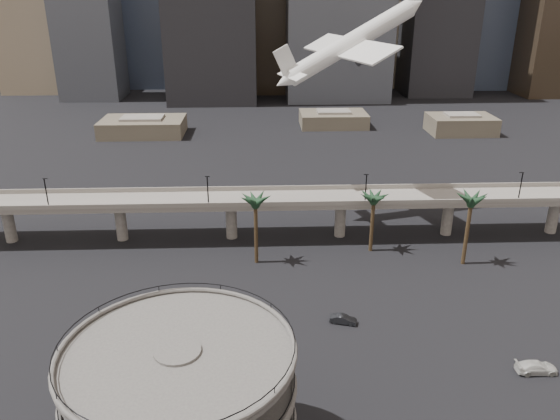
{
  "coord_description": "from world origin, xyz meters",
  "views": [
    {
      "loc": [
        -5.18,
        -45.88,
        47.19
      ],
      "look_at": [
        -2.28,
        28.0,
        16.93
      ],
      "focal_mm": 35.0,
      "sensor_mm": 36.0,
      "label": 1
    }
  ],
  "objects_px": {
    "overpass": "(286,203)",
    "car_c": "(536,367)",
    "parking_ramp": "(182,405)",
    "airborne_jet": "(350,44)",
    "car_a": "(249,369)",
    "car_b": "(343,319)"
  },
  "relations": [
    {
      "from": "parking_ramp",
      "to": "airborne_jet",
      "type": "xyz_separation_m",
      "value": [
        26.39,
        71.21,
        26.86
      ]
    },
    {
      "from": "car_a",
      "to": "car_c",
      "type": "bearing_deg",
      "value": -64.11
    },
    {
      "from": "airborne_jet",
      "to": "car_b",
      "type": "relative_size",
      "value": 8.08
    },
    {
      "from": "car_c",
      "to": "car_a",
      "type": "bearing_deg",
      "value": 88.76
    },
    {
      "from": "car_b",
      "to": "parking_ramp",
      "type": "bearing_deg",
      "value": 160.02
    },
    {
      "from": "parking_ramp",
      "to": "car_c",
      "type": "height_order",
      "value": "parking_ramp"
    },
    {
      "from": "parking_ramp",
      "to": "car_c",
      "type": "distance_m",
      "value": 47.38
    },
    {
      "from": "parking_ramp",
      "to": "car_a",
      "type": "height_order",
      "value": "parking_ramp"
    },
    {
      "from": "car_a",
      "to": "car_c",
      "type": "height_order",
      "value": "car_c"
    },
    {
      "from": "airborne_jet",
      "to": "car_b",
      "type": "distance_m",
      "value": 56.85
    },
    {
      "from": "parking_ramp",
      "to": "overpass",
      "type": "height_order",
      "value": "parking_ramp"
    },
    {
      "from": "parking_ramp",
      "to": "car_c",
      "type": "xyz_separation_m",
      "value": [
        43.91,
        15.34,
        -9.04
      ]
    },
    {
      "from": "car_a",
      "to": "car_b",
      "type": "bearing_deg",
      "value": -24.02
    },
    {
      "from": "car_a",
      "to": "airborne_jet",
      "type": "bearing_deg",
      "value": 7.18
    },
    {
      "from": "overpass",
      "to": "car_c",
      "type": "distance_m",
      "value": 53.89
    },
    {
      "from": "car_b",
      "to": "car_c",
      "type": "height_order",
      "value": "car_c"
    },
    {
      "from": "parking_ramp",
      "to": "airborne_jet",
      "type": "height_order",
      "value": "airborne_jet"
    },
    {
      "from": "airborne_jet",
      "to": "car_c",
      "type": "xyz_separation_m",
      "value": [
        17.52,
        -55.87,
        -35.9
      ]
    },
    {
      "from": "overpass",
      "to": "car_c",
      "type": "bearing_deg",
      "value": -54.7
    },
    {
      "from": "overpass",
      "to": "car_a",
      "type": "distance_m",
      "value": 43.57
    },
    {
      "from": "parking_ramp",
      "to": "overpass",
      "type": "distance_m",
      "value": 60.46
    },
    {
      "from": "car_c",
      "to": "overpass",
      "type": "bearing_deg",
      "value": 35.81
    }
  ]
}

